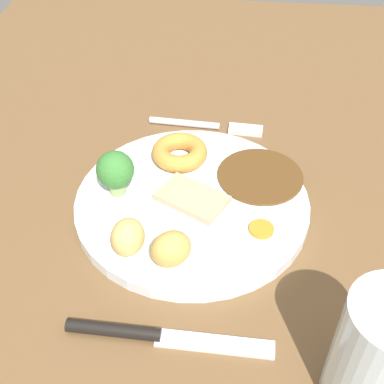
{
  "coord_description": "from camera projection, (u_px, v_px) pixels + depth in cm",
  "views": [
    {
      "loc": [
        40.6,
        3.59,
        43.96
      ],
      "look_at": [
        -0.83,
        -0.82,
        6.0
      ],
      "focal_mm": 48.31,
      "sensor_mm": 36.0,
      "label": 1
    }
  ],
  "objects": [
    {
      "name": "fork",
      "position": [
        209.0,
        126.0,
        0.69
      ],
      "size": [
        2.34,
        15.31,
        0.9
      ],
      "rotation": [
        0.0,
        0.0,
        1.51
      ],
      "color": "silver",
      "rests_on": "dining_table"
    },
    {
      "name": "yorkshire_pudding",
      "position": [
        180.0,
        152.0,
        0.62
      ],
      "size": [
        6.64,
        6.64,
        2.08
      ],
      "primitive_type": "torus",
      "color": "#C68938",
      "rests_on": "dinner_plate"
    },
    {
      "name": "roast_potato_right",
      "position": [
        171.0,
        249.0,
        0.49
      ],
      "size": [
        5.03,
        5.19,
        3.7
      ],
      "primitive_type": "ellipsoid",
      "rotation": [
        0.0,
        0.0,
        2.19
      ],
      "color": "tan",
      "rests_on": "dinner_plate"
    },
    {
      "name": "water_glass",
      "position": [
        381.0,
        356.0,
        0.38
      ],
      "size": [
        7.12,
        7.12,
        11.45
      ],
      "primitive_type": "cylinder",
      "color": "silver",
      "rests_on": "dining_table"
    },
    {
      "name": "dinner_plate",
      "position": [
        192.0,
        203.0,
        0.58
      ],
      "size": [
        25.89,
        25.89,
        1.4
      ],
      "primitive_type": "cylinder",
      "color": "white",
      "rests_on": "dining_table"
    },
    {
      "name": "meat_slice_main",
      "position": [
        192.0,
        198.0,
        0.57
      ],
      "size": [
        7.53,
        8.69,
        0.8
      ],
      "primitive_type": "cube",
      "rotation": [
        0.0,
        0.0,
        4.22
      ],
      "color": "tan",
      "rests_on": "dinner_plate"
    },
    {
      "name": "broccoli_floret",
      "position": [
        115.0,
        171.0,
        0.56
      ],
      "size": [
        4.15,
        4.15,
        5.35
      ],
      "color": "#8CB766",
      "rests_on": "dinner_plate"
    },
    {
      "name": "carrot_coin_front",
      "position": [
        261.0,
        229.0,
        0.53
      ],
      "size": [
        2.6,
        2.6,
        0.44
      ],
      "primitive_type": "cylinder",
      "color": "orange",
      "rests_on": "dinner_plate"
    },
    {
      "name": "dining_table",
      "position": [
        198.0,
        225.0,
        0.59
      ],
      "size": [
        120.0,
        84.0,
        3.6
      ],
      "primitive_type": "cube",
      "color": "brown",
      "rests_on": "ground"
    },
    {
      "name": "roast_potato_left",
      "position": [
        128.0,
        237.0,
        0.5
      ],
      "size": [
        4.31,
        3.75,
        3.74
      ],
      "primitive_type": "ellipsoid",
      "rotation": [
        0.0,
        0.0,
        6.17
      ],
      "color": "#D8B260",
      "rests_on": "dinner_plate"
    },
    {
      "name": "knife",
      "position": [
        150.0,
        335.0,
        0.45
      ],
      "size": [
        1.9,
        18.52,
        1.2
      ],
      "rotation": [
        0.0,
        0.0,
        1.55
      ],
      "color": "black",
      "rests_on": "dining_table"
    },
    {
      "name": "gravy_pool",
      "position": [
        260.0,
        176.0,
        0.6
      ],
      "size": [
        9.94,
        9.94,
        0.3
      ],
      "primitive_type": "cylinder",
      "color": "#563819",
      "rests_on": "dinner_plate"
    }
  ]
}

